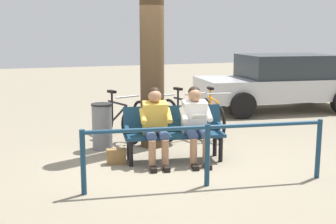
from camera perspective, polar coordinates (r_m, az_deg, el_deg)
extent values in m
plane|color=gray|center=(6.99, -0.28, -6.60)|extent=(40.00, 40.00, 0.00)
cube|color=navy|center=(6.95, 0.87, -3.06)|extent=(1.65, 0.73, 0.05)
cube|color=navy|center=(7.08, 0.59, -0.85)|extent=(1.60, 0.43, 0.42)
cube|color=navy|center=(7.10, 6.91, -1.73)|extent=(0.13, 0.40, 0.05)
cube|color=navy|center=(6.82, -5.42, -2.20)|extent=(0.13, 0.40, 0.05)
cylinder|color=black|center=(7.02, 6.93, -4.90)|extent=(0.07, 0.07, 0.40)
cylinder|color=black|center=(6.75, -4.91, -5.48)|extent=(0.07, 0.07, 0.40)
cylinder|color=black|center=(7.33, 6.17, -4.22)|extent=(0.07, 0.07, 0.40)
cylinder|color=black|center=(7.08, -5.15, -4.73)|extent=(0.07, 0.07, 0.40)
cube|color=white|center=(6.98, 3.46, -0.63)|extent=(0.43, 0.37, 0.55)
sphere|color=#A87554|center=(6.90, 3.53, 2.23)|extent=(0.21, 0.21, 0.21)
sphere|color=black|center=(6.92, 3.47, 2.57)|extent=(0.20, 0.20, 0.20)
cylinder|color=#334772|center=(6.86, 4.63, -2.72)|extent=(0.22, 0.42, 0.15)
cylinder|color=#A87554|center=(6.74, 5.03, -5.30)|extent=(0.11, 0.11, 0.45)
cube|color=black|center=(6.70, 5.22, -7.09)|extent=(0.13, 0.23, 0.07)
cylinder|color=white|center=(6.90, 5.31, -0.25)|extent=(0.14, 0.32, 0.23)
cylinder|color=#334772|center=(6.81, 3.00, -2.79)|extent=(0.22, 0.42, 0.15)
cylinder|color=#A87554|center=(6.69, 3.36, -5.39)|extent=(0.11, 0.11, 0.45)
cube|color=black|center=(6.65, 3.54, -7.19)|extent=(0.13, 0.23, 0.07)
cylinder|color=white|center=(6.81, 2.06, -0.36)|extent=(0.14, 0.32, 0.23)
cube|color=silver|center=(6.68, 4.05, -0.61)|extent=(0.22, 0.16, 0.09)
cube|color=gold|center=(6.86, -1.75, -0.81)|extent=(0.43, 0.37, 0.55)
sphere|color=#A87554|center=(6.78, -1.75, 2.10)|extent=(0.21, 0.21, 0.21)
sphere|color=black|center=(6.80, -1.78, 2.44)|extent=(0.20, 0.20, 0.20)
cylinder|color=#334772|center=(6.73, -0.66, -2.94)|extent=(0.22, 0.42, 0.15)
cylinder|color=#A87554|center=(6.60, -0.37, -5.58)|extent=(0.11, 0.11, 0.45)
cube|color=black|center=(6.57, -0.22, -7.41)|extent=(0.13, 0.23, 0.07)
cylinder|color=gold|center=(6.76, 0.07, -0.43)|extent=(0.14, 0.32, 0.23)
cylinder|color=#334772|center=(6.70, -2.35, -3.01)|extent=(0.22, 0.42, 0.15)
cylinder|color=#A87554|center=(6.58, -2.10, -5.66)|extent=(0.11, 0.11, 0.45)
cube|color=black|center=(6.54, -1.97, -7.50)|extent=(0.13, 0.23, 0.07)
cylinder|color=gold|center=(6.71, -3.30, -0.54)|extent=(0.14, 0.32, 0.23)
cube|color=olive|center=(6.92, -6.82, -5.80)|extent=(0.32, 0.19, 0.24)
cylinder|color=#4C3823|center=(7.69, -2.13, 10.04)|extent=(0.43, 0.43, 3.99)
cylinder|color=slate|center=(7.76, -8.64, -1.98)|extent=(0.35, 0.35, 0.79)
cylinder|color=black|center=(7.69, -8.73, 0.99)|extent=(0.37, 0.37, 0.03)
torus|color=black|center=(8.42, 6.79, -1.40)|extent=(0.18, 0.66, 0.66)
cylinder|color=silver|center=(8.42, 6.79, -1.40)|extent=(0.06, 0.07, 0.06)
torus|color=black|center=(9.38, 5.00, -0.14)|extent=(0.18, 0.66, 0.66)
cylinder|color=silver|center=(9.38, 5.00, -0.14)|extent=(0.06, 0.07, 0.06)
cylinder|color=orange|center=(8.84, 5.90, 1.68)|extent=(0.15, 0.63, 0.04)
cylinder|color=orange|center=(8.79, 6.01, 0.31)|extent=(0.15, 0.59, 0.43)
cylinder|color=orange|center=(9.02, 5.57, 1.35)|extent=(0.04, 0.04, 0.55)
cube|color=black|center=(8.98, 5.60, 3.12)|extent=(0.13, 0.23, 0.05)
cylinder|color=#B2B2B7|center=(8.42, 6.67, 2.40)|extent=(0.48, 0.12, 0.03)
torus|color=black|center=(8.40, 3.99, -1.37)|extent=(0.20, 0.66, 0.66)
cylinder|color=silver|center=(8.40, 3.99, -1.37)|extent=(0.06, 0.07, 0.06)
torus|color=black|center=(9.22, 0.16, -0.29)|extent=(0.20, 0.66, 0.66)
cylinder|color=silver|center=(9.22, 0.16, -0.29)|extent=(0.06, 0.07, 0.06)
cylinder|color=black|center=(8.74, 2.00, 1.63)|extent=(0.18, 0.63, 0.04)
cylinder|color=black|center=(8.71, 2.30, 0.27)|extent=(0.17, 0.59, 0.43)
cylinder|color=black|center=(8.90, 1.32, 1.28)|extent=(0.04, 0.04, 0.55)
cube|color=black|center=(8.86, 1.32, 3.07)|extent=(0.14, 0.23, 0.05)
cylinder|color=#B2B2B7|center=(8.39, 3.62, 2.42)|extent=(0.48, 0.14, 0.03)
torus|color=black|center=(8.16, -0.14, -1.71)|extent=(0.20, 0.66, 0.66)
cylinder|color=silver|center=(8.16, -0.14, -1.71)|extent=(0.06, 0.07, 0.06)
torus|color=black|center=(9.02, -3.64, -0.56)|extent=(0.20, 0.66, 0.66)
cylinder|color=silver|center=(9.02, -3.64, -0.56)|extent=(0.06, 0.07, 0.06)
cylinder|color=#B71414|center=(8.52, -1.99, 1.40)|extent=(0.17, 0.63, 0.04)
cylinder|color=#B71414|center=(8.48, -1.71, 0.00)|extent=(0.17, 0.59, 0.43)
cylinder|color=#B71414|center=(8.69, -2.61, 1.04)|extent=(0.04, 0.04, 0.55)
cube|color=black|center=(8.64, -2.63, 2.87)|extent=(0.13, 0.23, 0.05)
cylinder|color=#B2B2B7|center=(8.15, -0.53, 2.20)|extent=(0.48, 0.13, 0.03)
torus|color=black|center=(8.02, -4.87, -1.97)|extent=(0.24, 0.65, 0.66)
cylinder|color=silver|center=(8.02, -4.87, -1.97)|extent=(0.06, 0.07, 0.06)
torus|color=black|center=(8.88, -8.35, -0.82)|extent=(0.24, 0.65, 0.66)
cylinder|color=silver|center=(8.88, -8.35, -0.82)|extent=(0.06, 0.07, 0.06)
cylinder|color=black|center=(8.38, -6.76, 1.18)|extent=(0.21, 0.62, 0.04)
cylinder|color=black|center=(8.34, -6.45, -0.24)|extent=(0.20, 0.58, 0.43)
cylinder|color=black|center=(8.55, -7.36, 0.81)|extent=(0.04, 0.04, 0.55)
cube|color=black|center=(8.51, -7.40, 2.67)|extent=(0.15, 0.24, 0.05)
cylinder|color=#B2B2B7|center=(8.00, -5.32, 2.01)|extent=(0.47, 0.16, 0.03)
cylinder|color=navy|center=(6.50, 19.15, -4.59)|extent=(0.07, 0.07, 0.85)
cylinder|color=navy|center=(5.86, 5.18, -5.68)|extent=(0.07, 0.07, 0.85)
cylinder|color=navy|center=(5.63, -11.09, -6.52)|extent=(0.07, 0.07, 0.85)
cylinder|color=navy|center=(5.76, 5.24, -2.00)|extent=(3.24, 0.57, 0.06)
cube|color=silver|center=(11.88, 14.28, 3.10)|extent=(4.41, 2.37, 0.55)
cube|color=#262D33|center=(11.92, 15.27, 5.85)|extent=(2.52, 1.96, 0.60)
cylinder|color=black|center=(10.54, 9.77, 0.86)|extent=(0.66, 0.31, 0.64)
cylinder|color=black|center=(12.21, 6.58, 2.24)|extent=(0.66, 0.31, 0.64)
cylinder|color=black|center=(13.35, 17.74, 2.51)|extent=(0.66, 0.31, 0.64)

